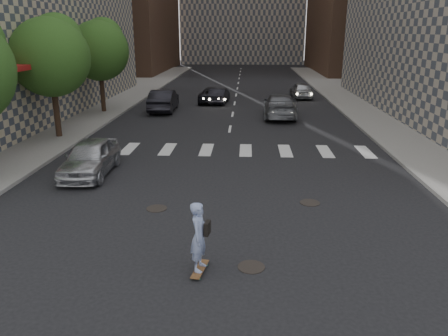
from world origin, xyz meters
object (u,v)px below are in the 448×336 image
(tree_c, at_px, (100,48))
(skateboarder, at_px, (200,237))
(silver_sedan, at_px, (90,157))
(traffic_car_a, at_px, (164,100))
(tree_b, at_px, (52,53))
(traffic_car_e, at_px, (219,96))
(traffic_car_d, at_px, (301,90))
(traffic_car_c, at_px, (213,95))
(traffic_car_b, at_px, (280,106))

(tree_c, height_order, skateboarder, tree_c)
(skateboarder, bearing_deg, tree_c, 123.27)
(silver_sedan, distance_m, traffic_car_a, 15.21)
(tree_b, bearing_deg, traffic_car_e, 57.68)
(skateboarder, xyz_separation_m, traffic_car_d, (5.99, 30.22, -0.27))
(traffic_car_c, distance_m, traffic_car_d, 8.31)
(traffic_car_a, height_order, traffic_car_d, traffic_car_a)
(tree_b, xyz_separation_m, traffic_car_b, (12.80, 6.93, -3.84))
(tree_b, bearing_deg, traffic_car_b, 28.42)
(skateboarder, distance_m, traffic_car_a, 23.38)
(tree_c, bearing_deg, tree_b, -90.00)
(traffic_car_b, bearing_deg, skateboarder, 83.20)
(tree_b, bearing_deg, traffic_car_d, 46.67)
(traffic_car_c, xyz_separation_m, traffic_car_e, (0.51, -0.36, -0.01))
(tree_b, distance_m, traffic_car_b, 15.05)
(tree_c, bearing_deg, traffic_car_c, 34.38)
(tree_b, xyz_separation_m, silver_sedan, (3.95, -6.34, -3.91))
(silver_sedan, relative_size, traffic_car_c, 0.94)
(silver_sedan, relative_size, traffic_car_e, 1.12)
(tree_b, relative_size, traffic_car_c, 1.43)
(traffic_car_a, xyz_separation_m, traffic_car_b, (8.56, -1.94, 0.00))
(skateboarder, xyz_separation_m, silver_sedan, (-5.41, 7.60, -0.25))
(silver_sedan, bearing_deg, traffic_car_d, 61.79)
(traffic_car_d, bearing_deg, traffic_car_c, 18.97)
(tree_b, height_order, traffic_car_c, tree_b)
(traffic_car_d, bearing_deg, skateboarder, 76.17)
(silver_sedan, bearing_deg, tree_c, 103.96)
(tree_c, bearing_deg, skateboarder, -66.88)
(traffic_car_c, height_order, traffic_car_e, traffic_car_c)
(tree_b, height_order, tree_c, same)
(traffic_car_a, relative_size, traffic_car_e, 1.27)
(traffic_car_b, distance_m, traffic_car_e, 7.55)
(tree_c, height_order, silver_sedan, tree_c)
(tree_c, bearing_deg, traffic_car_b, -4.79)
(tree_c, distance_m, traffic_car_b, 13.41)
(tree_c, distance_m, traffic_car_d, 17.88)
(tree_c, xyz_separation_m, silver_sedan, (3.95, -14.34, -3.91))
(traffic_car_a, xyz_separation_m, traffic_car_e, (3.90, 4.00, -0.17))
(traffic_car_b, xyz_separation_m, traffic_car_e, (-4.66, 5.94, -0.17))
(traffic_car_b, xyz_separation_m, traffic_car_d, (2.56, 9.35, -0.09))
(traffic_car_a, bearing_deg, traffic_car_b, 165.61)
(tree_b, bearing_deg, traffic_car_a, 64.43)
(silver_sedan, bearing_deg, tree_b, 120.50)
(silver_sedan, bearing_deg, traffic_car_b, 54.84)
(tree_b, relative_size, skateboarder, 3.51)
(tree_b, xyz_separation_m, tree_c, (0.00, 8.00, 0.00))
(traffic_car_b, height_order, traffic_car_d, traffic_car_b)
(traffic_car_a, relative_size, traffic_car_c, 1.06)
(tree_b, relative_size, traffic_car_e, 1.70)
(traffic_car_b, bearing_deg, traffic_car_a, -10.19)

